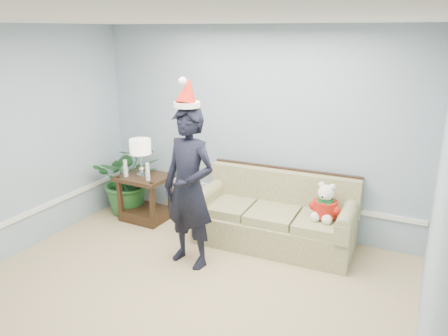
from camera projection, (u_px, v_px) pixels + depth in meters
room_shell at (141, 189)px, 3.66m from camera, size 4.54×5.04×2.74m
wainscot_trim at (125, 213)px, 5.44m from camera, size 4.49×4.99×0.06m
sofa at (276, 219)px, 5.55m from camera, size 1.99×0.91×0.92m
side_table at (146, 202)px, 6.27m from camera, size 0.70×0.60×0.66m
table_lamp at (140, 148)px, 6.03m from camera, size 0.30×0.30×0.53m
candle_pair at (136, 171)px, 6.00m from camera, size 0.44×0.06×0.24m
houseplant at (129, 179)px, 6.44m from camera, size 1.25×1.21×1.05m
man at (189, 188)px, 4.89m from camera, size 0.74×0.56×1.85m
santa_hat at (187, 93)px, 4.58m from camera, size 0.30×0.34×0.33m
teddy_bear at (325, 206)px, 5.12m from camera, size 0.32×0.34×0.46m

